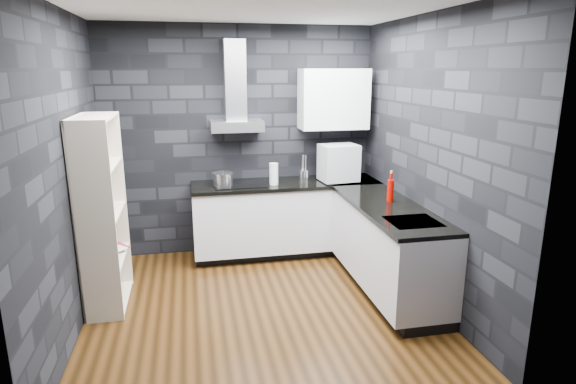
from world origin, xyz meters
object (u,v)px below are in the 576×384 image
object	(u,v)px
storage_jar	(303,176)
utensil_crock	(304,176)
fruit_bowl	(101,212)
glass_vase	(274,174)
red_bottle	(390,191)
bookshelf	(102,213)
appliance_garage	(339,163)
pot	(223,180)

from	to	relation	value
storage_jar	utensil_crock	world-z (taller)	utensil_crock
utensil_crock	fruit_bowl	size ratio (longest dim) A/B	0.60
glass_vase	red_bottle	xyz separation A→B (m)	(1.02, -0.95, -0.01)
glass_vase	storage_jar	world-z (taller)	glass_vase
utensil_crock	red_bottle	distance (m)	1.22
storage_jar	glass_vase	bearing A→B (deg)	-166.09
bookshelf	fruit_bowl	xyz separation A→B (m)	(0.00, -0.07, 0.04)
storage_jar	appliance_garage	world-z (taller)	appliance_garage
storage_jar	red_bottle	xyz separation A→B (m)	(0.65, -1.04, 0.05)
utensil_crock	bookshelf	size ratio (longest dim) A/B	0.08
utensil_crock	fruit_bowl	bearing A→B (deg)	-155.95
storage_jar	red_bottle	bearing A→B (deg)	-58.10
utensil_crock	appliance_garage	distance (m)	0.44
pot	fruit_bowl	distance (m)	1.48
glass_vase	bookshelf	world-z (taller)	bookshelf
appliance_garage	red_bottle	distance (m)	1.00
glass_vase	fruit_bowl	bearing A→B (deg)	-153.57
appliance_garage	red_bottle	size ratio (longest dim) A/B	1.91
storage_jar	red_bottle	distance (m)	1.23
appliance_garage	bookshelf	distance (m)	2.67
storage_jar	fruit_bowl	bearing A→B (deg)	-155.60
pot	red_bottle	size ratio (longest dim) A/B	1.00
bookshelf	utensil_crock	bearing A→B (deg)	34.63
glass_vase	fruit_bowl	world-z (taller)	glass_vase
pot	bookshelf	distance (m)	1.44
red_bottle	fruit_bowl	bearing A→B (deg)	178.38
glass_vase	appliance_garage	distance (m)	0.79
storage_jar	appliance_garage	xyz separation A→B (m)	(0.41, -0.08, 0.17)
glass_vase	storage_jar	size ratio (longest dim) A/B	2.16
appliance_garage	red_bottle	xyz separation A→B (m)	(0.24, -0.96, -0.11)
utensil_crock	bookshelf	world-z (taller)	bookshelf
storage_jar	bookshelf	world-z (taller)	bookshelf
appliance_garage	fruit_bowl	distance (m)	2.69
glass_vase	red_bottle	world-z (taller)	glass_vase
glass_vase	bookshelf	bearing A→B (deg)	-155.42
fruit_bowl	glass_vase	bearing A→B (deg)	26.43
pot	fruit_bowl	world-z (taller)	pot
red_bottle	appliance_garage	bearing A→B (deg)	104.22
bookshelf	storage_jar	bearing A→B (deg)	34.98
pot	appliance_garage	xyz separation A→B (m)	(1.36, -0.02, 0.15)
glass_vase	bookshelf	xyz separation A→B (m)	(-1.76, -0.80, -0.12)
fruit_bowl	utensil_crock	bearing A→B (deg)	24.05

